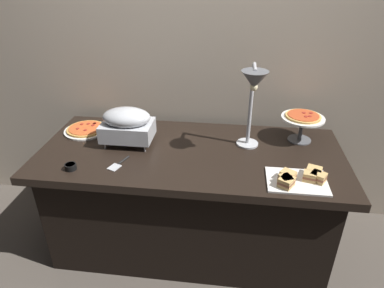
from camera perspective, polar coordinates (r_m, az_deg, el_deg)
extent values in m
plane|color=#4C443D|center=(2.59, -0.23, -15.86)|extent=(8.00, 8.00, 0.00)
cube|color=#B7A893|center=(2.42, 1.26, 13.89)|extent=(4.40, 0.04, 2.40)
cube|color=black|center=(2.14, -0.27, -1.74)|extent=(1.90, 0.84, 0.05)
cube|color=black|center=(2.36, -0.25, -9.72)|extent=(1.75, 0.74, 0.71)
cylinder|color=#B7BABF|center=(2.22, -14.42, -0.29)|extent=(0.01, 0.01, 0.04)
cylinder|color=#B7BABF|center=(2.14, -7.95, -0.71)|extent=(0.01, 0.01, 0.04)
cylinder|color=#B7BABF|center=(2.36, -12.96, 1.81)|extent=(0.01, 0.01, 0.04)
cylinder|color=#B7BABF|center=(2.29, -6.86, 1.48)|extent=(0.01, 0.01, 0.04)
cube|color=#B7BABF|center=(2.21, -10.74, 2.29)|extent=(0.32, 0.22, 0.11)
ellipsoid|color=#B7BABF|center=(2.18, -10.96, 4.43)|extent=(0.31, 0.21, 0.12)
cylinder|color=#B7BABF|center=(2.23, 9.25, 0.09)|extent=(0.14, 0.14, 0.01)
cylinder|color=#B7BABF|center=(2.12, 9.80, 6.38)|extent=(0.02, 0.02, 0.52)
cylinder|color=#B7BABF|center=(1.96, 10.50, 12.56)|extent=(0.02, 0.15, 0.02)
cone|color=#595B60|center=(1.91, 10.44, 10.52)|extent=(0.15, 0.15, 0.10)
sphere|color=#F9EAB2|center=(1.92, 10.34, 9.39)|extent=(0.04, 0.04, 0.04)
cylinder|color=white|center=(2.48, -17.33, 2.21)|extent=(0.30, 0.30, 0.01)
cylinder|color=#C68E42|center=(2.48, -17.37, 2.45)|extent=(0.26, 0.26, 0.01)
cylinder|color=#C65628|center=(2.47, -17.40, 2.62)|extent=(0.23, 0.23, 0.00)
cylinder|color=maroon|center=(2.52, -15.99, 3.35)|extent=(0.02, 0.02, 0.00)
cylinder|color=maroon|center=(2.43, -17.48, 2.24)|extent=(0.02, 0.02, 0.00)
cylinder|color=maroon|center=(2.53, -18.00, 3.18)|extent=(0.02, 0.02, 0.00)
cylinder|color=maroon|center=(2.49, -16.28, 3.02)|extent=(0.02, 0.02, 0.00)
cylinder|color=maroon|center=(2.52, -17.00, 3.26)|extent=(0.02, 0.02, 0.00)
cylinder|color=maroon|center=(2.47, -18.64, 2.46)|extent=(0.02, 0.02, 0.00)
cylinder|color=maroon|center=(2.51, -16.07, 3.31)|extent=(0.02, 0.02, 0.00)
cylinder|color=#595B60|center=(2.33, 17.81, 2.31)|extent=(0.02, 0.02, 0.16)
cylinder|color=#595B60|center=(2.36, 17.55, 0.70)|extent=(0.15, 0.15, 0.01)
cylinder|color=white|center=(2.30, 18.12, 4.18)|extent=(0.27, 0.27, 0.01)
cylinder|color=#DBA856|center=(2.29, 18.17, 4.45)|extent=(0.22, 0.22, 0.01)
cylinder|color=#B74723|center=(2.29, 18.20, 4.63)|extent=(0.20, 0.20, 0.00)
cylinder|color=maroon|center=(2.32, 18.26, 5.00)|extent=(0.02, 0.02, 0.00)
cylinder|color=maroon|center=(2.33, 19.34, 4.92)|extent=(0.02, 0.02, 0.00)
cylinder|color=maroon|center=(2.28, 19.18, 4.41)|extent=(0.02, 0.02, 0.00)
cylinder|color=maroon|center=(2.26, 18.59, 4.39)|extent=(0.02, 0.02, 0.00)
cube|color=white|center=(1.93, 17.17, -5.96)|extent=(0.32, 0.24, 0.01)
cube|color=tan|center=(1.95, 20.34, -5.62)|extent=(0.10, 0.09, 0.02)
cube|color=brown|center=(1.94, 20.42, -5.23)|extent=(0.10, 0.09, 0.01)
cube|color=tan|center=(1.93, 20.50, -4.83)|extent=(0.10, 0.09, 0.02)
cube|color=tan|center=(1.86, 15.49, -6.57)|extent=(0.10, 0.10, 0.02)
cube|color=brown|center=(1.85, 15.56, -6.16)|extent=(0.10, 0.10, 0.01)
cube|color=tan|center=(1.84, 15.62, -5.76)|extent=(0.10, 0.10, 0.02)
cube|color=tan|center=(1.87, 15.36, -6.31)|extent=(0.08, 0.09, 0.02)
cube|color=brown|center=(1.86, 15.42, -5.91)|extent=(0.08, 0.09, 0.01)
cube|color=tan|center=(1.85, 15.49, -5.50)|extent=(0.08, 0.09, 0.02)
cube|color=tan|center=(1.91, 15.72, -5.51)|extent=(0.10, 0.09, 0.02)
cube|color=brown|center=(1.91, 15.79, -5.11)|extent=(0.10, 0.09, 0.01)
cube|color=tan|center=(1.90, 15.85, -4.71)|extent=(0.10, 0.09, 0.02)
cube|color=tan|center=(1.94, 19.06, -5.56)|extent=(0.08, 0.07, 0.02)
cube|color=brown|center=(1.93, 19.14, -5.17)|extent=(0.08, 0.07, 0.01)
cube|color=tan|center=(1.92, 19.21, -4.77)|extent=(0.08, 0.07, 0.02)
cube|color=tan|center=(1.99, 19.71, -4.78)|extent=(0.10, 0.09, 0.02)
cube|color=brown|center=(1.98, 19.78, -4.39)|extent=(0.10, 0.09, 0.01)
cube|color=tan|center=(1.97, 19.86, -4.00)|extent=(0.10, 0.09, 0.02)
cylinder|color=black|center=(2.06, -19.70, -3.61)|extent=(0.07, 0.07, 0.03)
cylinder|color=maroon|center=(2.05, -19.77, -3.27)|extent=(0.05, 0.05, 0.01)
cube|color=#B7BABF|center=(2.01, -12.90, -3.82)|extent=(0.08, 0.09, 0.00)
cylinder|color=black|center=(2.07, -11.41, -2.68)|extent=(0.05, 0.10, 0.01)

